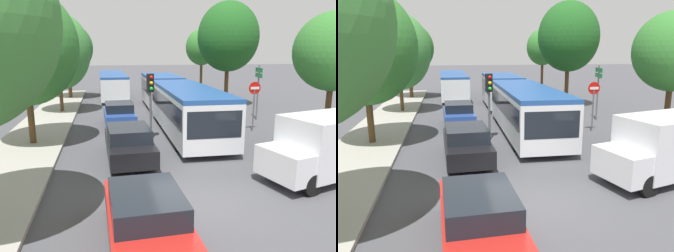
{
  "view_description": "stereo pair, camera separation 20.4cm",
  "coord_description": "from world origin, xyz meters",
  "views": [
    {
      "loc": [
        -2.54,
        -8.7,
        4.49
      ],
      "look_at": [
        0.2,
        5.39,
        1.2
      ],
      "focal_mm": 35.0,
      "sensor_mm": 36.0,
      "label": 1
    },
    {
      "loc": [
        -2.34,
        -8.74,
        4.49
      ],
      "look_at": [
        0.2,
        5.39,
        1.2
      ],
      "focal_mm": 35.0,
      "sensor_mm": 36.0,
      "label": 2
    }
  ],
  "objects": [
    {
      "name": "queued_car_black",
      "position": [
        -1.64,
        4.48,
        0.75
      ],
      "size": [
        1.94,
        4.3,
        1.48
      ],
      "rotation": [
        0.0,
        0.0,
        1.6
      ],
      "color": "black",
      "rests_on": "ground"
    },
    {
      "name": "kerb_strip_left",
      "position": [
        -6.21,
        12.18,
        0.07
      ],
      "size": [
        3.2,
        34.37,
        0.14
      ],
      "primitive_type": "cube",
      "color": "#9E998E",
      "rests_on": "ground"
    },
    {
      "name": "articulated_bus",
      "position": [
        1.93,
        12.21,
        1.5
      ],
      "size": [
        2.97,
        17.52,
        2.59
      ],
      "rotation": [
        0.0,
        0.0,
        -1.59
      ],
      "color": "silver",
      "rests_on": "ground"
    },
    {
      "name": "tree_right_near",
      "position": [
        7.73,
        4.73,
        4.46
      ],
      "size": [
        3.59,
        3.59,
        6.27
      ],
      "color": "#51381E",
      "rests_on": "ground"
    },
    {
      "name": "tree_right_far",
      "position": [
        7.95,
        25.87,
        4.79
      ],
      "size": [
        3.41,
        3.41,
        6.81
      ],
      "color": "#51381E",
      "rests_on": "ground"
    },
    {
      "name": "tree_left_mid",
      "position": [
        -6.06,
        7.66,
        4.68
      ],
      "size": [
        4.9,
        4.9,
        7.39
      ],
      "color": "#51381E",
      "rests_on": "ground"
    },
    {
      "name": "traffic_light",
      "position": [
        -0.28,
        7.53,
        2.5
      ],
      "size": [
        0.36,
        0.39,
        3.4
      ],
      "rotation": [
        0.0,
        0.0,
        -1.36
      ],
      "color": "#56595E",
      "rests_on": "ground"
    },
    {
      "name": "tree_left_distant",
      "position": [
        -5.68,
        24.13,
        4.64
      ],
      "size": [
        4.68,
        4.68,
        7.13
      ],
      "color": "#51381E",
      "rests_on": "ground"
    },
    {
      "name": "queued_car_red",
      "position": [
        -1.73,
        -1.85,
        0.72
      ],
      "size": [
        1.86,
        4.14,
        1.42
      ],
      "rotation": [
        0.0,
        0.0,
        1.6
      ],
      "color": "#B21E19",
      "rests_on": "ground"
    },
    {
      "name": "city_bus_rear",
      "position": [
        -1.73,
        24.37,
        1.36
      ],
      "size": [
        2.6,
        10.96,
        2.35
      ],
      "rotation": [
        0.0,
        0.0,
        1.59
      ],
      "color": "silver",
      "rests_on": "ground"
    },
    {
      "name": "ground_plane",
      "position": [
        0.0,
        0.0,
        0.0
      ],
      "size": [
        200.0,
        200.0,
        0.0
      ],
      "primitive_type": "plane",
      "color": "#47474C"
    },
    {
      "name": "queued_car_blue",
      "position": [
        -1.72,
        11.25,
        0.72
      ],
      "size": [
        1.88,
        4.16,
        1.43
      ],
      "rotation": [
        0.0,
        0.0,
        1.6
      ],
      "color": "#284799",
      "rests_on": "ground"
    },
    {
      "name": "direction_sign_post",
      "position": [
        7.34,
        11.19,
        2.55
      ],
      "size": [
        0.29,
        1.39,
        3.6
      ],
      "rotation": [
        0.0,
        0.0,
        2.98
      ],
      "color": "#56595E",
      "rests_on": "ground"
    },
    {
      "name": "tree_left_far",
      "position": [
        -5.7,
        16.37,
        4.46
      ],
      "size": [
        4.57,
        4.57,
        7.22
      ],
      "color": "#51381E",
      "rests_on": "ground"
    },
    {
      "name": "tree_right_mid",
      "position": [
        7.3,
        16.93,
        5.47
      ],
      "size": [
        4.88,
        4.88,
        8.37
      ],
      "color": "#51381E",
      "rests_on": "ground"
    },
    {
      "name": "white_van",
      "position": [
        5.36,
        1.22,
        1.24
      ],
      "size": [
        5.33,
        3.17,
        2.31
      ],
      "rotation": [
        0.0,
        0.0,
        3.4
      ],
      "color": "silver",
      "rests_on": "ground"
    },
    {
      "name": "no_entry_sign",
      "position": [
        5.73,
        8.36,
        1.88
      ],
      "size": [
        0.7,
        0.08,
        2.82
      ],
      "rotation": [
        0.0,
        0.0,
        -1.57
      ],
      "color": "#56595E",
      "rests_on": "ground"
    }
  ]
}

